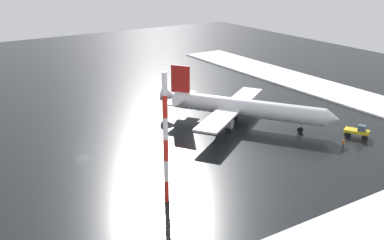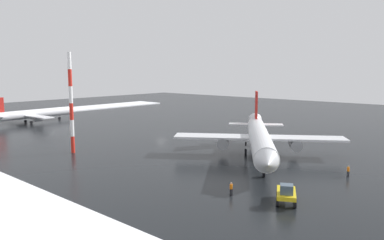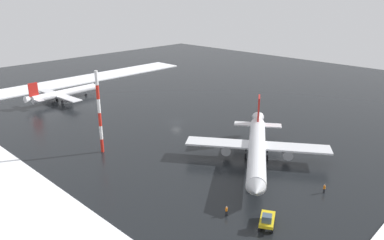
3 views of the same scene
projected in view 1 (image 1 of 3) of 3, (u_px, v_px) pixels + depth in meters
ground_plane at (82, 146)px, 89.11m from camera, size 240.00×240.00×0.00m
snow_bank_right at (330, 91)px, 123.53m from camera, size 14.00×116.00×0.40m
airplane_foreground_jet at (242, 107)px, 98.97m from camera, size 28.55×33.20×11.28m
pushback_tug at (358, 131)px, 93.06m from camera, size 4.08×5.10×2.50m
ground_crew_beside_wing at (303, 109)px, 106.97m from camera, size 0.36×0.36×1.71m
ground_crew_near_tug at (343, 143)px, 88.18m from camera, size 0.36×0.36×1.71m
antenna_mast at (166, 139)px, 66.48m from camera, size 0.70×0.70×19.15m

